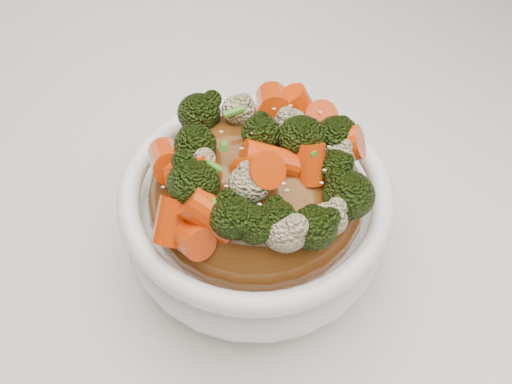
% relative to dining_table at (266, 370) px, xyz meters
% --- Properties ---
extents(dining_table, '(1.20, 0.80, 0.75)m').
position_rel_dining_table_xyz_m(dining_table, '(0.00, 0.00, 0.00)').
color(dining_table, brown).
rests_on(dining_table, floor).
extents(tablecloth, '(1.20, 0.80, 0.04)m').
position_rel_dining_table_xyz_m(tablecloth, '(0.00, 0.00, 0.35)').
color(tablecloth, silver).
rests_on(tablecloth, dining_table).
extents(bowl, '(0.21, 0.21, 0.08)m').
position_rel_dining_table_xyz_m(bowl, '(-0.01, -0.05, 0.41)').
color(bowl, white).
rests_on(bowl, tablecloth).
extents(sauce_base, '(0.17, 0.17, 0.09)m').
position_rel_dining_table_xyz_m(sauce_base, '(-0.01, -0.05, 0.44)').
color(sauce_base, '#613210').
rests_on(sauce_base, bowl).
extents(carrots, '(0.17, 0.17, 0.05)m').
position_rel_dining_table_xyz_m(carrots, '(-0.01, -0.05, 0.50)').
color(carrots, '#D73B07').
rests_on(carrots, sauce_base).
extents(broccoli, '(0.17, 0.17, 0.04)m').
position_rel_dining_table_xyz_m(broccoli, '(-0.01, -0.05, 0.50)').
color(broccoli, black).
rests_on(broccoli, sauce_base).
extents(cauliflower, '(0.17, 0.17, 0.03)m').
position_rel_dining_table_xyz_m(cauliflower, '(-0.01, -0.05, 0.49)').
color(cauliflower, '#C7B287').
rests_on(cauliflower, sauce_base).
extents(scallions, '(0.13, 0.13, 0.02)m').
position_rel_dining_table_xyz_m(scallions, '(-0.01, -0.05, 0.50)').
color(scallions, '#43861F').
rests_on(scallions, sauce_base).
extents(sesame_seeds, '(0.15, 0.15, 0.01)m').
position_rel_dining_table_xyz_m(sesame_seeds, '(-0.01, -0.05, 0.50)').
color(sesame_seeds, beige).
rests_on(sesame_seeds, sauce_base).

